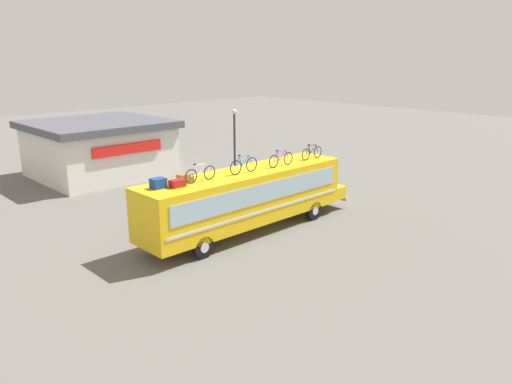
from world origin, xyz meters
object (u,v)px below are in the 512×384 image
(luggage_bag_3, at_px, (185,178))
(rooftop_bicycle_1, at_px, (200,174))
(rooftop_bicycle_3, at_px, (281,159))
(street_lamp, at_px, (235,145))
(rooftop_bicycle_2, at_px, (244,165))
(luggage_bag_2, at_px, (177,183))
(rooftop_bicycle_4, at_px, (312,153))
(luggage_bag_1, at_px, (158,183))
(bus, at_px, (248,196))

(luggage_bag_3, relative_size, rooftop_bicycle_1, 0.42)
(rooftop_bicycle_3, xyz_separation_m, street_lamp, (2.13, 6.01, -0.32))
(luggage_bag_3, height_order, rooftop_bicycle_2, rooftop_bicycle_2)
(rooftop_bicycle_2, bearing_deg, rooftop_bicycle_3, -4.42)
(luggage_bag_2, height_order, street_lamp, street_lamp)
(luggage_bag_3, distance_m, rooftop_bicycle_3, 5.56)
(luggage_bag_3, bearing_deg, rooftop_bicycle_1, -36.64)
(rooftop_bicycle_4, bearing_deg, street_lamp, 94.10)
(luggage_bag_1, bearing_deg, luggage_bag_2, -30.11)
(rooftop_bicycle_2, distance_m, rooftop_bicycle_4, 5.00)
(luggage_bag_2, xyz_separation_m, luggage_bag_3, (0.77, 0.47, 0.02))
(bus, distance_m, rooftop_bicycle_2, 1.79)
(luggage_bag_1, xyz_separation_m, street_lamp, (9.11, 5.30, -0.16))
(bus, relative_size, luggage_bag_1, 21.11)
(street_lamp, bearing_deg, luggage_bag_2, -145.84)
(luggage_bag_3, distance_m, rooftop_bicycle_2, 3.13)
(luggage_bag_1, xyz_separation_m, rooftop_bicycle_4, (9.54, -0.64, 0.14))
(rooftop_bicycle_3, distance_m, rooftop_bicycle_4, 2.56)
(rooftop_bicycle_2, relative_size, street_lamp, 0.32)
(luggage_bag_3, relative_size, street_lamp, 0.13)
(street_lamp, bearing_deg, rooftop_bicycle_3, -109.54)
(rooftop_bicycle_3, relative_size, rooftop_bicycle_4, 1.05)
(bus, relative_size, luggage_bag_3, 17.94)
(rooftop_bicycle_1, bearing_deg, luggage_bag_1, 170.31)
(rooftop_bicycle_2, distance_m, street_lamp, 7.40)
(luggage_bag_2, height_order, luggage_bag_3, luggage_bag_3)
(luggage_bag_2, bearing_deg, luggage_bag_3, 31.46)
(rooftop_bicycle_1, bearing_deg, bus, 1.46)
(luggage_bag_2, distance_m, rooftop_bicycle_1, 1.34)
(rooftop_bicycle_1, bearing_deg, rooftop_bicycle_4, -2.25)
(rooftop_bicycle_2, xyz_separation_m, rooftop_bicycle_4, (4.99, -0.12, -0.03))
(luggage_bag_2, distance_m, rooftop_bicycle_3, 6.29)
(rooftop_bicycle_2, bearing_deg, rooftop_bicycle_1, 176.01)
(luggage_bag_2, height_order, rooftop_bicycle_3, rooftop_bicycle_3)
(bus, xyz_separation_m, rooftop_bicycle_2, (-0.49, -0.25, 1.70))
(rooftop_bicycle_1, xyz_separation_m, rooftop_bicycle_2, (2.52, -0.18, 0.03))
(rooftop_bicycle_2, height_order, rooftop_bicycle_4, rooftop_bicycle_2)
(luggage_bag_1, xyz_separation_m, rooftop_bicycle_3, (6.98, -0.71, 0.15))
(rooftop_bicycle_3, relative_size, street_lamp, 0.32)
(luggage_bag_2, bearing_deg, rooftop_bicycle_1, 2.72)
(rooftop_bicycle_1, bearing_deg, luggage_bag_3, 143.36)
(rooftop_bicycle_1, xyz_separation_m, street_lamp, (7.09, 5.64, -0.31))
(rooftop_bicycle_3, bearing_deg, luggage_bag_2, 177.25)
(luggage_bag_1, bearing_deg, bus, -3.06)
(luggage_bag_3, distance_m, street_lamp, 9.26)
(luggage_bag_2, xyz_separation_m, rooftop_bicycle_4, (8.83, -0.23, 0.20))
(rooftop_bicycle_1, height_order, rooftop_bicycle_2, rooftop_bicycle_2)
(rooftop_bicycle_3, height_order, street_lamp, street_lamp)
(luggage_bag_1, relative_size, street_lamp, 0.11)
(street_lamp, bearing_deg, rooftop_bicycle_1, -141.48)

